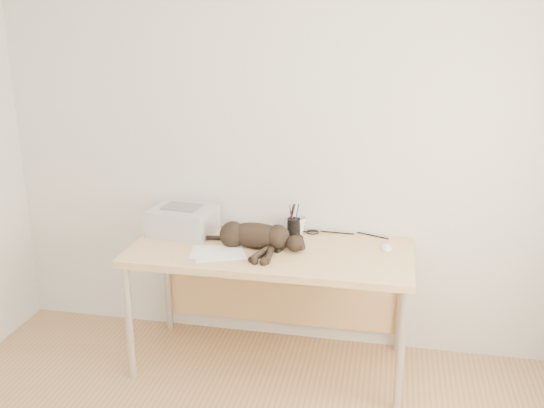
% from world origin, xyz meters
% --- Properties ---
extents(wall_back, '(3.50, 0.00, 3.50)m').
position_xyz_m(wall_back, '(0.00, 1.75, 1.30)').
color(wall_back, silver).
rests_on(wall_back, floor).
extents(desk, '(1.60, 0.70, 0.74)m').
position_xyz_m(desk, '(0.00, 1.48, 0.61)').
color(desk, '#E2BF84').
rests_on(desk, floor).
extents(printer, '(0.39, 0.34, 0.17)m').
position_xyz_m(printer, '(-0.57, 1.54, 0.82)').
color(printer, silver).
rests_on(printer, desk).
extents(papers, '(0.35, 0.29, 0.01)m').
position_xyz_m(papers, '(-0.27, 1.26, 0.74)').
color(papers, white).
rests_on(papers, desk).
extents(cat, '(0.68, 0.33, 0.15)m').
position_xyz_m(cat, '(-0.10, 1.39, 0.81)').
color(cat, black).
rests_on(cat, desk).
extents(mug, '(0.15, 0.15, 0.10)m').
position_xyz_m(mug, '(0.11, 1.67, 0.79)').
color(mug, white).
rests_on(mug, desk).
extents(pen_cup, '(0.08, 0.08, 0.20)m').
position_xyz_m(pen_cup, '(0.09, 1.63, 0.80)').
color(pen_cup, black).
rests_on(pen_cup, desk).
extents(remote_grey, '(0.16, 0.19, 0.02)m').
position_xyz_m(remote_grey, '(-0.05, 1.54, 0.75)').
color(remote_grey, slate).
rests_on(remote_grey, desk).
extents(remote_black, '(0.10, 0.19, 0.02)m').
position_xyz_m(remote_black, '(0.06, 1.42, 0.75)').
color(remote_black, black).
rests_on(remote_black, desk).
extents(mouse, '(0.08, 0.12, 0.04)m').
position_xyz_m(mouse, '(0.65, 1.53, 0.76)').
color(mouse, white).
rests_on(mouse, desk).
extents(cable_tangle, '(1.36, 0.08, 0.01)m').
position_xyz_m(cable_tangle, '(0.00, 1.70, 0.75)').
color(cable_tangle, black).
rests_on(cable_tangle, desk).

